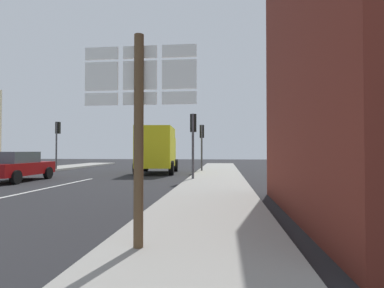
% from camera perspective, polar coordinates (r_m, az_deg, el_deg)
% --- Properties ---
extents(ground_plane, '(80.00, 80.00, 0.00)m').
position_cam_1_polar(ground_plane, '(15.65, -21.29, -6.75)').
color(ground_plane, '#232326').
extents(sidewalk_right, '(2.86, 44.00, 0.14)m').
position_cam_1_polar(sidewalk_right, '(11.95, 4.06, -8.23)').
color(sidewalk_right, gray).
rests_on(sidewalk_right, ground).
extents(lane_centre_stripe, '(0.16, 12.00, 0.01)m').
position_cam_1_polar(lane_centre_stripe, '(12.25, -29.98, -8.19)').
color(lane_centre_stripe, silver).
rests_on(lane_centre_stripe, ground).
extents(sedan_far, '(2.09, 4.26, 1.47)m').
position_cam_1_polar(sedan_far, '(17.47, -30.10, -3.59)').
color(sedan_far, maroon).
rests_on(sedan_far, ground).
extents(delivery_truck, '(2.81, 5.15, 3.05)m').
position_cam_1_polar(delivery_truck, '(20.58, -6.54, -0.89)').
color(delivery_truck, yellow).
rests_on(delivery_truck, ground).
extents(route_sign_post, '(1.66, 0.14, 3.20)m').
position_cam_1_polar(route_sign_post, '(4.48, -9.86, 4.96)').
color(route_sign_post, brown).
rests_on(route_sign_post, ground).
extents(traffic_light_far_right, '(0.30, 0.49, 3.33)m').
position_cam_1_polar(traffic_light_far_right, '(21.38, 1.86, 1.27)').
color(traffic_light_far_right, '#47474C').
rests_on(traffic_light_far_right, ground).
extents(traffic_light_near_right, '(0.30, 0.49, 3.36)m').
position_cam_1_polar(traffic_light_near_right, '(15.30, 0.23, 2.38)').
color(traffic_light_near_right, '#47474C').
rests_on(traffic_light_near_right, ground).
extents(traffic_light_far_left, '(0.30, 0.49, 3.74)m').
position_cam_1_polar(traffic_light_far_left, '(25.59, -23.87, 1.64)').
color(traffic_light_far_left, '#47474C').
rests_on(traffic_light_far_left, ground).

